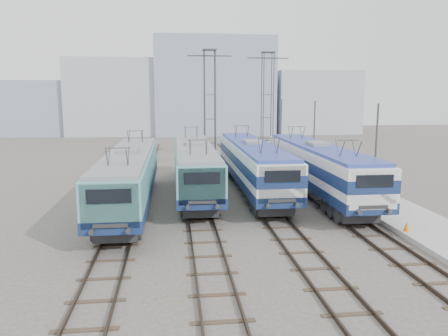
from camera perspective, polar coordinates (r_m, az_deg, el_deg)
ground at (r=24.90m, az=2.45°, el=-8.02°), size 160.00×160.00×0.00m
platform at (r=35.19m, az=16.99°, el=-2.95°), size 4.00×70.00×0.30m
locomotive_far_left at (r=29.47m, az=-12.29°, el=-0.84°), size 2.94×18.58×3.50m
locomotive_center_left at (r=33.20m, az=-3.89°, el=0.49°), size 2.92×18.46×3.47m
locomotive_center_right at (r=33.65m, az=3.79°, el=0.78°), size 2.97×18.82×3.54m
locomotive_far_right at (r=32.93m, az=12.12°, el=0.41°), size 2.98×18.88×3.55m
catenary_tower_west at (r=45.60m, az=-1.87°, el=8.46°), size 4.50×1.20×12.00m
catenary_tower_east at (r=48.55m, az=5.68°, el=8.49°), size 4.50×1.20×12.00m
mast_front at (r=28.57m, az=19.14°, el=0.94°), size 0.12×0.12×7.00m
mast_mid at (r=39.63m, az=11.65°, el=3.55°), size 0.12×0.12×7.00m
mast_rear at (r=51.12m, az=7.46°, el=4.98°), size 0.12×0.12×7.00m
safety_cone at (r=25.46m, az=22.73°, el=-7.04°), size 0.29×0.29×0.54m
building_west at (r=86.05m, az=-13.59°, el=8.97°), size 18.00×12.00×14.00m
building_center at (r=85.80m, az=-1.42°, el=10.56°), size 22.00×14.00×18.00m
building_east at (r=89.85m, az=11.54°, el=8.42°), size 16.00×12.00×12.00m
building_far_west at (r=89.41m, az=-23.85°, el=7.15°), size 14.00×10.00×10.00m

